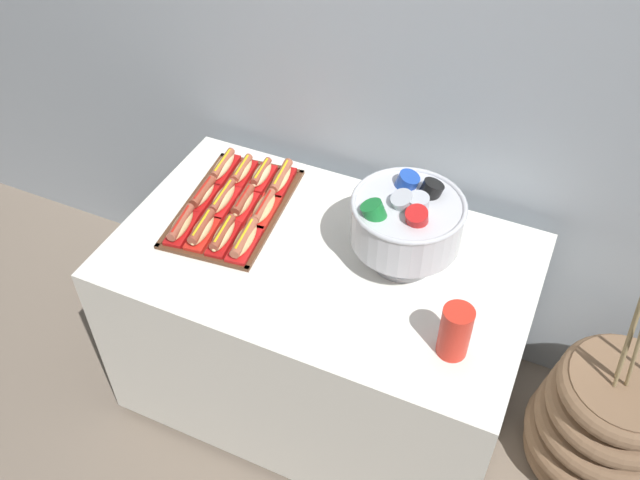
{
  "coord_description": "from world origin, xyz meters",
  "views": [
    {
      "loc": [
        0.64,
        -1.42,
        2.34
      ],
      "look_at": [
        -0.02,
        0.03,
        0.8
      ],
      "focal_mm": 38.64,
      "sensor_mm": 36.0,
      "label": 1
    }
  ],
  "objects_px": {
    "cup_stack": "(455,332)",
    "hot_dog_2": "(223,235)",
    "hot_dog_7": "(264,209)",
    "hot_dog_9": "(242,171)",
    "hot_dog_10": "(262,175)",
    "hot_dog_11": "(281,179)",
    "serving_tray": "(234,208)",
    "hot_dog_1": "(202,230)",
    "floor_vase": "(607,422)",
    "hot_dog_3": "(244,240)",
    "buffet_table": "(321,326)",
    "hot_dog_6": "(243,203)",
    "hot_dog_4": "(203,194)",
    "punch_bowl": "(407,220)",
    "hot_dog_8": "(223,167)",
    "hot_dog_5": "(223,199)",
    "hot_dog_0": "(181,225)"
  },
  "relations": [
    {
      "from": "hot_dog_8",
      "to": "cup_stack",
      "type": "distance_m",
      "value": 1.07
    },
    {
      "from": "hot_dog_4",
      "to": "hot_dog_10",
      "type": "xyz_separation_m",
      "value": [
        0.13,
        0.18,
        -0.0
      ]
    },
    {
      "from": "floor_vase",
      "to": "hot_dog_8",
      "type": "height_order",
      "value": "floor_vase"
    },
    {
      "from": "floor_vase",
      "to": "hot_dog_3",
      "type": "bearing_deg",
      "value": -169.83
    },
    {
      "from": "hot_dog_3",
      "to": "cup_stack",
      "type": "distance_m",
      "value": 0.74
    },
    {
      "from": "hot_dog_8",
      "to": "hot_dog_9",
      "type": "xyz_separation_m",
      "value": [
        0.07,
        0.01,
        -0.0
      ]
    },
    {
      "from": "hot_dog_8",
      "to": "hot_dog_6",
      "type": "bearing_deg",
      "value": -42.04
    },
    {
      "from": "hot_dog_4",
      "to": "hot_dog_10",
      "type": "distance_m",
      "value": 0.22
    },
    {
      "from": "buffet_table",
      "to": "hot_dog_11",
      "type": "height_order",
      "value": "hot_dog_11"
    },
    {
      "from": "punch_bowl",
      "to": "serving_tray",
      "type": "bearing_deg",
      "value": -179.45
    },
    {
      "from": "serving_tray",
      "to": "hot_dog_9",
      "type": "distance_m",
      "value": 0.17
    },
    {
      "from": "hot_dog_7",
      "to": "hot_dog_9",
      "type": "height_order",
      "value": "same"
    },
    {
      "from": "hot_dog_0",
      "to": "hot_dog_10",
      "type": "height_order",
      "value": "same"
    },
    {
      "from": "hot_dog_3",
      "to": "hot_dog_1",
      "type": "bearing_deg",
      "value": -174.32
    },
    {
      "from": "hot_dog_0",
      "to": "cup_stack",
      "type": "xyz_separation_m",
      "value": [
        0.95,
        -0.1,
        0.05
      ]
    },
    {
      "from": "hot_dog_5",
      "to": "hot_dog_9",
      "type": "relative_size",
      "value": 1.09
    },
    {
      "from": "buffet_table",
      "to": "cup_stack",
      "type": "distance_m",
      "value": 0.69
    },
    {
      "from": "hot_dog_6",
      "to": "hot_dog_8",
      "type": "height_order",
      "value": "hot_dog_6"
    },
    {
      "from": "floor_vase",
      "to": "hot_dog_3",
      "type": "relative_size",
      "value": 5.53
    },
    {
      "from": "serving_tray",
      "to": "cup_stack",
      "type": "height_order",
      "value": "cup_stack"
    },
    {
      "from": "serving_tray",
      "to": "hot_dog_2",
      "type": "relative_size",
      "value": 3.12
    },
    {
      "from": "hot_dog_0",
      "to": "hot_dog_7",
      "type": "bearing_deg",
      "value": 41.94
    },
    {
      "from": "hot_dog_2",
      "to": "hot_dog_6",
      "type": "height_order",
      "value": "hot_dog_6"
    },
    {
      "from": "serving_tray",
      "to": "hot_dog_6",
      "type": "height_order",
      "value": "hot_dog_6"
    },
    {
      "from": "buffet_table",
      "to": "hot_dog_2",
      "type": "distance_m",
      "value": 0.51
    },
    {
      "from": "buffet_table",
      "to": "hot_dog_3",
      "type": "height_order",
      "value": "hot_dog_3"
    },
    {
      "from": "hot_dog_4",
      "to": "hot_dog_5",
      "type": "xyz_separation_m",
      "value": [
        0.07,
        0.01,
        -0.0
      ]
    },
    {
      "from": "floor_vase",
      "to": "hot_dog_6",
      "type": "distance_m",
      "value": 1.47
    },
    {
      "from": "hot_dog_4",
      "to": "cup_stack",
      "type": "bearing_deg",
      "value": -15.31
    },
    {
      "from": "serving_tray",
      "to": "hot_dog_1",
      "type": "bearing_deg",
      "value": -97.12
    },
    {
      "from": "hot_dog_3",
      "to": "hot_dog_10",
      "type": "height_order",
      "value": "same"
    },
    {
      "from": "serving_tray",
      "to": "hot_dog_1",
      "type": "relative_size",
      "value": 3.2
    },
    {
      "from": "punch_bowl",
      "to": "hot_dog_11",
      "type": "bearing_deg",
      "value": 161.79
    },
    {
      "from": "hot_dog_8",
      "to": "cup_stack",
      "type": "xyz_separation_m",
      "value": [
        0.98,
        -0.43,
        0.05
      ]
    },
    {
      "from": "hot_dog_1",
      "to": "hot_dog_3",
      "type": "height_order",
      "value": "hot_dog_1"
    },
    {
      "from": "hot_dog_1",
      "to": "hot_dog_3",
      "type": "distance_m",
      "value": 0.15
    },
    {
      "from": "hot_dog_4",
      "to": "buffet_table",
      "type": "bearing_deg",
      "value": -7.92
    },
    {
      "from": "hot_dog_1",
      "to": "hot_dog_2",
      "type": "xyz_separation_m",
      "value": [
        0.07,
        0.01,
        -0.0
      ]
    },
    {
      "from": "hot_dog_1",
      "to": "hot_dog_9",
      "type": "bearing_deg",
      "value": 95.68
    },
    {
      "from": "hot_dog_0",
      "to": "hot_dog_10",
      "type": "distance_m",
      "value": 0.36
    },
    {
      "from": "hot_dog_9",
      "to": "hot_dog_0",
      "type": "bearing_deg",
      "value": -97.12
    },
    {
      "from": "hot_dog_10",
      "to": "hot_dog_11",
      "type": "xyz_separation_m",
      "value": [
        0.07,
        0.01,
        0.0
      ]
    },
    {
      "from": "cup_stack",
      "to": "hot_dog_2",
      "type": "bearing_deg",
      "value": 171.81
    },
    {
      "from": "hot_dog_10",
      "to": "buffet_table",
      "type": "bearing_deg",
      "value": -35.42
    },
    {
      "from": "buffet_table",
      "to": "hot_dog_9",
      "type": "relative_size",
      "value": 8.15
    },
    {
      "from": "serving_tray",
      "to": "punch_bowl",
      "type": "relative_size",
      "value": 1.6
    },
    {
      "from": "hot_dog_11",
      "to": "cup_stack",
      "type": "xyz_separation_m",
      "value": [
        0.76,
        -0.45,
        0.05
      ]
    },
    {
      "from": "hot_dog_2",
      "to": "hot_dog_11",
      "type": "height_order",
      "value": "hot_dog_11"
    },
    {
      "from": "buffet_table",
      "to": "hot_dog_6",
      "type": "bearing_deg",
      "value": 166.1
    },
    {
      "from": "hot_dog_7",
      "to": "hot_dog_1",
      "type": "bearing_deg",
      "value": -126.59
    }
  ]
}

